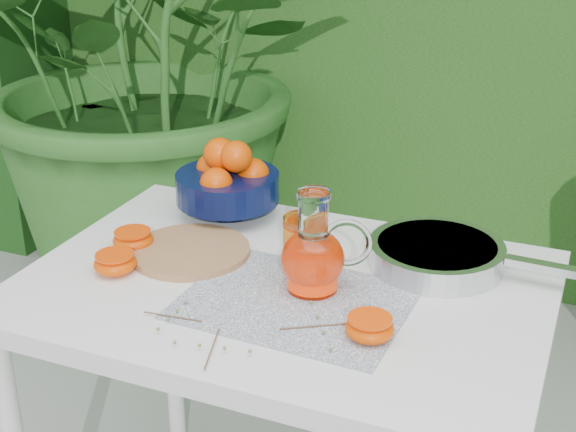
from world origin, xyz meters
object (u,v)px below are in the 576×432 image
at_px(saute_pan, 439,254).
at_px(fruit_bowl, 228,181).
at_px(cutting_board, 190,251).
at_px(juice_pitcher, 314,256).
at_px(white_table, 284,318).

bearing_deg(saute_pan, fruit_bowl, 171.96).
xyz_separation_m(cutting_board, juice_pitcher, (0.29, -0.04, 0.06)).
distance_m(fruit_bowl, saute_pan, 0.51).
bearing_deg(fruit_bowl, saute_pan, -8.04).
relative_size(white_table, juice_pitcher, 5.06).
bearing_deg(juice_pitcher, white_table, 170.48).
height_order(juice_pitcher, saute_pan, juice_pitcher).
bearing_deg(fruit_bowl, white_table, -45.87).
xyz_separation_m(cutting_board, saute_pan, (0.48, 0.14, 0.02)).
distance_m(cutting_board, juice_pitcher, 0.30).
bearing_deg(cutting_board, fruit_bowl, 94.72).
xyz_separation_m(juice_pitcher, saute_pan, (0.19, 0.19, -0.04)).
height_order(white_table, fruit_bowl, fruit_bowl).
bearing_deg(juice_pitcher, cutting_board, 171.25).
distance_m(fruit_bowl, juice_pitcher, 0.40).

